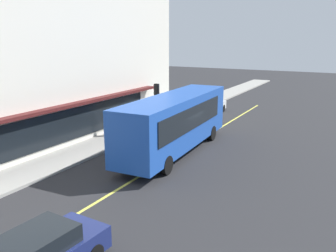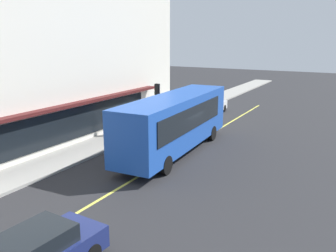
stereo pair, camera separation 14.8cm
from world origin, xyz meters
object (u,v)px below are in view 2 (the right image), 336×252
traffic_light (158,94)px  bus (176,121)px  pedestrian_waiting (118,120)px  car_white (211,106)px

traffic_light → bus: bearing=-140.3°
bus → pedestrian_waiting: bus is taller
bus → pedestrian_waiting: size_ratio=6.21×
bus → traffic_light: size_ratio=3.51×
traffic_light → car_white: traffic_light is taller
bus → car_white: bearing=12.3°
bus → car_white: bus is taller
traffic_light → car_white: 6.84m
traffic_light → pedestrian_waiting: (-4.42, 0.59, -1.29)m
car_white → bus: bearing=-167.7°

